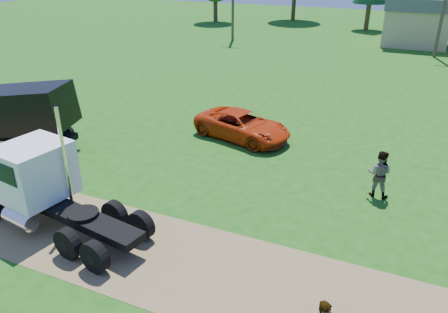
% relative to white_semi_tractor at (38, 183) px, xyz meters
% --- Properties ---
extents(ground, '(140.00, 140.00, 0.00)m').
position_rel_white_semi_tractor_xyz_m(ground, '(6.58, -0.19, -1.45)').
color(ground, '#1A5512').
rests_on(ground, ground).
extents(dirt_track, '(120.00, 4.20, 0.01)m').
position_rel_white_semi_tractor_xyz_m(dirt_track, '(6.58, -0.19, -1.44)').
color(dirt_track, brown).
rests_on(dirt_track, ground).
extents(white_semi_tractor, '(7.17, 3.31, 4.23)m').
position_rel_white_semi_tractor_xyz_m(white_semi_tractor, '(0.00, 0.00, 0.00)').
color(white_semi_tractor, black).
rests_on(white_semi_tractor, ground).
extents(black_dump_truck, '(7.83, 4.15, 3.32)m').
position_rel_white_semi_tractor_xyz_m(black_dump_truck, '(-6.16, 3.90, 0.38)').
color(black_dump_truck, black).
rests_on(black_dump_truck, ground).
extents(orange_pickup, '(5.49, 3.52, 1.41)m').
position_rel_white_semi_tractor_xyz_m(orange_pickup, '(3.70, 9.85, -0.74)').
color(orange_pickup, red).
rests_on(orange_pickup, ground).
extents(spectator_b, '(0.98, 0.79, 1.91)m').
position_rel_white_semi_tractor_xyz_m(spectator_b, '(10.69, 6.55, -0.49)').
color(spectator_b, '#999999').
rests_on(spectator_b, ground).
extents(tan_shed, '(6.20, 5.40, 4.70)m').
position_rel_white_semi_tractor_xyz_m(tan_shed, '(10.58, 39.81, 0.98)').
color(tan_shed, tan).
rests_on(tan_shed, ground).
extents(utility_poles, '(42.20, 0.28, 9.00)m').
position_rel_white_semi_tractor_xyz_m(utility_poles, '(12.58, 34.81, 3.27)').
color(utility_poles, '#463827').
rests_on(utility_poles, ground).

